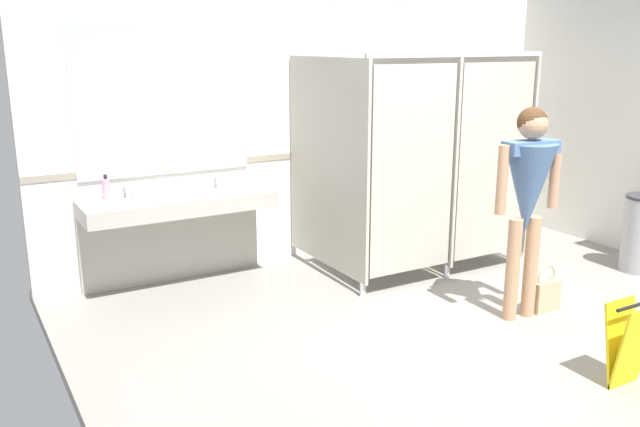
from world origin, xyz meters
name	(u,v)px	position (x,y,z in m)	size (l,w,h in m)	color
ground_plane	(498,341)	(0.00, 0.00, -0.05)	(5.93, 5.60, 0.10)	gray
wall_back	(328,113)	(0.00, 2.56, 1.44)	(5.93, 0.12, 2.88)	silver
wall_back_tile_band	(331,152)	(0.00, 2.50, 1.05)	(5.93, 0.01, 0.06)	#9E937F
vanity_counter	(176,218)	(-1.74, 2.28, 0.62)	(1.67, 0.57, 0.96)	#B2ADA3
mirror_panel	(163,102)	(-1.74, 2.49, 1.64)	(1.57, 0.02, 1.30)	silver
bathroom_stalls	(422,158)	(0.49, 1.60, 1.08)	(1.95, 1.37, 2.07)	#B2AD9E
person_standing	(528,188)	(0.39, 0.18, 1.07)	(0.58, 0.44, 1.68)	tan
handbag	(545,294)	(0.67, 0.17, 0.14)	(0.26, 0.11, 0.40)	tan
soap_dispenser	(106,189)	(-2.31, 2.37, 0.94)	(0.07, 0.07, 0.22)	#D899B2
paper_cup	(205,189)	(-1.52, 2.10, 0.90)	(0.07, 0.07, 0.11)	white
wet_floor_sign	(627,343)	(0.16, -0.96, 0.29)	(0.28, 0.19, 0.56)	yellow
floor_drain_cover	(563,296)	(1.05, 0.30, 0.00)	(0.14, 0.14, 0.01)	#B7BABF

